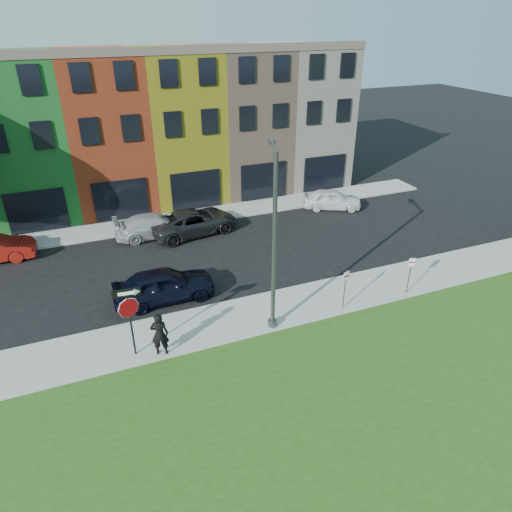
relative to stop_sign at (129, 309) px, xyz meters
name	(u,v)px	position (x,y,z in m)	size (l,w,h in m)	color
ground	(303,351)	(6.38, -2.24, -2.32)	(120.00, 120.00, 0.00)	black
sidewalk_near	(311,302)	(8.38, 0.76, -2.26)	(40.00, 3.00, 0.12)	gray
sidewalk_far	(158,222)	(3.38, 12.76, -2.26)	(40.00, 2.40, 0.12)	gray
rowhouse_block	(141,126)	(3.88, 18.94, 2.67)	(30.00, 10.12, 10.00)	beige
stop_sign	(129,309)	(0.00, 0.00, 0.00)	(1.05, 0.15, 3.08)	black
man	(160,334)	(0.99, -0.34, -1.23)	(0.80, 0.63, 1.92)	black
sedan_near	(164,285)	(1.97, 3.65, -1.50)	(4.79, 1.94, 1.63)	black
parked_car_silver	(155,225)	(2.93, 10.87, -1.61)	(4.87, 1.99, 1.41)	#ADADB2
parked_car_dark	(194,222)	(5.24, 10.40, -1.55)	(5.84, 3.40, 1.53)	black
parked_car_white	(332,199)	(15.26, 10.73, -1.63)	(4.34, 3.15, 1.37)	white
street_lamp	(274,244)	(5.93, -0.14, 1.70)	(1.11, 2.48, 7.73)	#4A4D50
parking_sign_a	(345,285)	(9.42, -0.35, -0.91)	(0.32, 0.12, 2.04)	#4A4D50
parking_sign_b	(410,270)	(13.02, -0.36, -0.93)	(0.31, 0.12, 1.99)	#4A4D50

